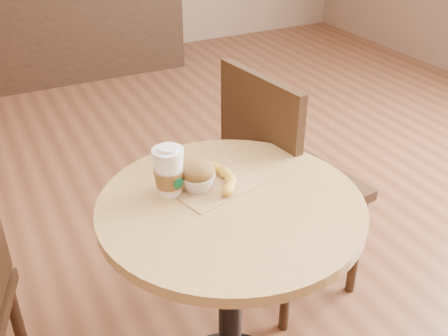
% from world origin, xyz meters
% --- Properties ---
extents(cafe_table, '(0.70, 0.70, 0.75)m').
position_xyz_m(cafe_table, '(-0.02, -0.10, 0.53)').
color(cafe_table, black).
rests_on(cafe_table, ground).
extents(chair_right, '(0.47, 0.47, 0.94)m').
position_xyz_m(chair_right, '(0.37, 0.24, 0.52)').
color(chair_right, '#382313').
rests_on(chair_right, ground).
extents(service_counter, '(2.30, 0.65, 1.04)m').
position_xyz_m(service_counter, '(0.00, 3.18, 0.52)').
color(service_counter, black).
rests_on(service_counter, ground).
extents(kraft_bag, '(0.28, 0.23, 0.00)m').
position_xyz_m(kraft_bag, '(-0.02, -0.00, 0.75)').
color(kraft_bag, '#A67D50').
rests_on(kraft_bag, cafe_table).
extents(coffee_cup, '(0.08, 0.09, 0.14)m').
position_xyz_m(coffee_cup, '(-0.15, 0.01, 0.81)').
color(coffee_cup, white).
rests_on(coffee_cup, cafe_table).
extents(muffin, '(0.10, 0.10, 0.09)m').
position_xyz_m(muffin, '(-0.07, -0.00, 0.79)').
color(muffin, silver).
rests_on(muffin, kraft_bag).
extents(banana, '(0.21, 0.25, 0.03)m').
position_xyz_m(banana, '(-0.03, 0.01, 0.77)').
color(banana, gold).
rests_on(banana, kraft_bag).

